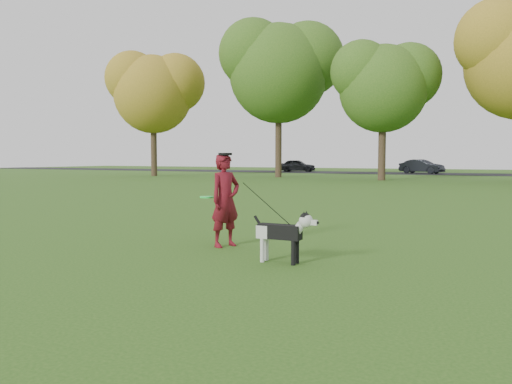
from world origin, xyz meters
The scene contains 8 objects.
ground centered at (0.00, 0.00, 0.00)m, with size 120.00×120.00×0.00m, color #285116.
road centered at (0.00, 40.00, 0.01)m, with size 120.00×7.00×0.02m, color black.
man centered at (-1.02, 0.08, 0.78)m, with size 0.57×0.37×1.56m, color #530D0B.
dog centered at (0.39, -0.71, 0.46)m, with size 1.00×0.20×0.76m.
car_left centered at (-15.69, 40.00, 0.65)m, with size 1.49×3.69×1.26m, color black.
car_mid centered at (-3.57, 40.00, 0.66)m, with size 1.35×3.87×1.28m, color black.
man_held_items centered at (-0.07, -0.34, 0.80)m, with size 1.99×0.90×1.06m.
tree_row centered at (-1.43, 26.07, 7.41)m, with size 51.74×8.86×12.01m.
Camera 1 is at (3.14, -7.12, 1.50)m, focal length 35.00 mm.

